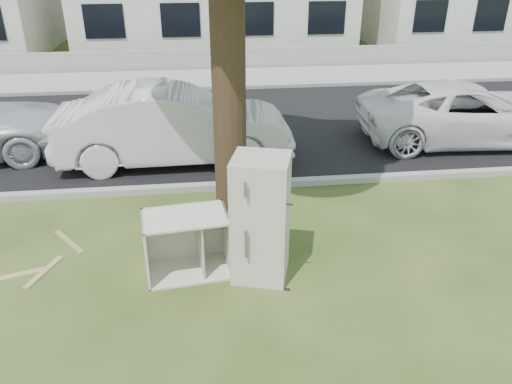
{
  "coord_description": "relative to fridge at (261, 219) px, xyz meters",
  "views": [
    {
      "loc": [
        -0.89,
        -5.94,
        4.1
      ],
      "look_at": [
        -0.11,
        0.6,
        0.82
      ],
      "focal_mm": 35.0,
      "sensor_mm": 36.0,
      "label": 1
    }
  ],
  "objects": [
    {
      "name": "ground",
      "position": [
        0.16,
        0.28,
        -0.87
      ],
      "size": [
        120.0,
        120.0,
        0.0
      ],
      "primitive_type": "plane",
      "color": "#2D4117"
    },
    {
      "name": "road",
      "position": [
        0.16,
        6.28,
        -0.86
      ],
      "size": [
        120.0,
        7.0,
        0.01
      ],
      "primitive_type": "cube",
      "color": "black",
      "rests_on": "ground"
    },
    {
      "name": "kerb_near",
      "position": [
        0.16,
        2.73,
        -0.87
      ],
      "size": [
        120.0,
        0.18,
        0.12
      ],
      "primitive_type": "cube",
      "color": "gray",
      "rests_on": "ground"
    },
    {
      "name": "kerb_far",
      "position": [
        0.16,
        9.83,
        -0.87
      ],
      "size": [
        120.0,
        0.18,
        0.12
      ],
      "primitive_type": "cube",
      "color": "gray",
      "rests_on": "ground"
    },
    {
      "name": "sidewalk",
      "position": [
        0.16,
        11.28,
        -0.86
      ],
      "size": [
        120.0,
        2.8,
        0.01
      ],
      "primitive_type": "cube",
      "color": "gray",
      "rests_on": "ground"
    },
    {
      "name": "low_wall",
      "position": [
        0.16,
        12.88,
        -0.52
      ],
      "size": [
        120.0,
        0.15,
        0.7
      ],
      "primitive_type": "cube",
      "color": "gray",
      "rests_on": "ground"
    },
    {
      "name": "fridge",
      "position": [
        0.0,
        0.0,
        0.0
      ],
      "size": [
        0.87,
        0.84,
        1.74
      ],
      "primitive_type": "cube",
      "rotation": [
        0.0,
        0.0,
        -0.28
      ],
      "color": "#B4AFA2",
      "rests_on": "ground"
    },
    {
      "name": "cabinet",
      "position": [
        -0.99,
        0.18,
        -0.43
      ],
      "size": [
        1.21,
        0.83,
        0.88
      ],
      "primitive_type": "cube",
      "rotation": [
        0.0,
        0.0,
        0.12
      ],
      "color": "beige",
      "rests_on": "ground"
    },
    {
      "name": "plank_b",
      "position": [
        -2.82,
        1.15,
        -0.86
      ],
      "size": [
        0.59,
        0.74,
        0.02
      ],
      "primitive_type": "cube",
      "rotation": [
        0.0,
        0.0,
        -0.92
      ],
      "color": "#977B4F",
      "rests_on": "ground"
    },
    {
      "name": "plank_c",
      "position": [
        -3.0,
        0.38,
        -0.86
      ],
      "size": [
        0.38,
        0.76,
        0.02
      ],
      "primitive_type": "cube",
      "rotation": [
        0.0,
        0.0,
        1.18
      ],
      "color": "tan",
      "rests_on": "ground"
    },
    {
      "name": "car_center",
      "position": [
        -1.25,
        4.23,
        -0.08
      ],
      "size": [
        4.81,
        1.77,
        1.57
      ],
      "primitive_type": "imported",
      "rotation": [
        0.0,
        0.0,
        1.59
      ],
      "color": "silver",
      "rests_on": "ground"
    },
    {
      "name": "car_right",
      "position": [
        5.32,
        4.64,
        -0.2
      ],
      "size": [
        4.95,
        2.53,
        1.34
      ],
      "primitive_type": "imported",
      "rotation": [
        0.0,
        0.0,
        1.51
      ],
      "color": "white",
      "rests_on": "ground"
    }
  ]
}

